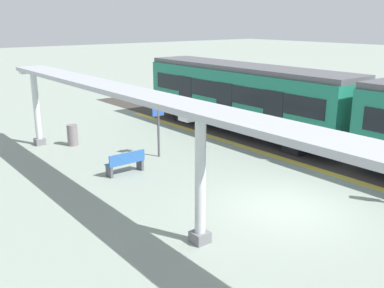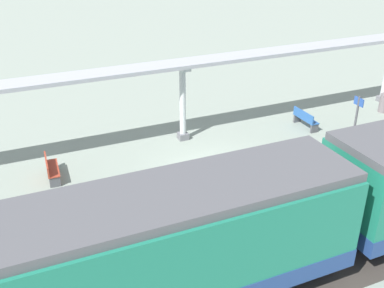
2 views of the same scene
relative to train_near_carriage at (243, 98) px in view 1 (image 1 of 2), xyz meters
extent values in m
plane|color=gray|center=(5.55, 7.60, -1.83)|extent=(176.00, 176.00, 0.00)
cube|color=gold|center=(1.79, 7.60, -1.83)|extent=(0.40, 30.39, 0.01)
cube|color=#38332D|center=(-0.01, 7.60, -1.83)|extent=(3.20, 42.39, 0.01)
cube|color=#1D765D|center=(-0.01, 0.00, 0.11)|extent=(2.60, 12.58, 2.60)
cube|color=navy|center=(-0.01, 0.00, -0.91)|extent=(2.63, 12.60, 0.55)
cube|color=#515156|center=(-0.01, 0.00, 1.53)|extent=(2.39, 12.58, 0.24)
cube|color=black|center=(1.31, 0.00, 0.42)|extent=(0.03, 11.58, 0.84)
cube|color=black|center=(1.31, -3.15, -0.14)|extent=(0.04, 1.10, 2.00)
cube|color=black|center=(1.31, 0.00, -0.14)|extent=(0.04, 1.10, 2.00)
cube|color=black|center=(1.31, 3.15, -0.14)|extent=(0.04, 1.10, 2.00)
cube|color=black|center=(-0.01, 4.03, -1.51)|extent=(2.21, 0.90, 0.64)
cube|color=black|center=(-0.01, -4.03, -1.51)|extent=(2.21, 0.90, 0.64)
cube|color=slate|center=(9.05, -4.24, -1.68)|extent=(0.44, 0.44, 0.30)
cylinder|color=silver|center=(9.05, -4.24, -0.01)|extent=(0.28, 0.28, 3.04)
cube|color=silver|center=(9.05, -4.24, 1.57)|extent=(1.10, 0.36, 0.12)
cube|color=slate|center=(9.05, 7.60, -1.68)|extent=(0.44, 0.44, 0.30)
cylinder|color=silver|center=(9.05, 7.60, -0.01)|extent=(0.28, 0.28, 3.04)
cube|color=silver|center=(9.05, 7.60, 1.57)|extent=(1.10, 0.36, 0.12)
cube|color=#A8AAB2|center=(9.05, 7.63, 1.71)|extent=(1.20, 24.54, 0.16)
cube|color=#29579D|center=(7.89, 1.68, -1.39)|extent=(1.50, 0.45, 0.04)
cube|color=#29579D|center=(7.89, 1.87, -1.17)|extent=(1.50, 0.07, 0.40)
cube|color=#4C4C51|center=(8.56, 1.68, -1.62)|extent=(0.10, 0.40, 0.42)
cube|color=#4C4C51|center=(7.22, 1.68, -1.62)|extent=(0.10, 0.40, 0.42)
cylinder|color=slate|center=(7.87, -3.17, -1.34)|extent=(0.48, 0.48, 0.98)
cylinder|color=#4C4C51|center=(5.69, 0.73, -0.73)|extent=(0.10, 0.10, 2.20)
cube|color=#284C9E|center=(5.69, 0.73, 0.12)|extent=(0.56, 0.04, 0.36)
camera|label=1|loc=(15.61, 15.57, 3.82)|focal=40.77mm
camera|label=2|loc=(-8.44, 14.81, 7.36)|focal=43.01mm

